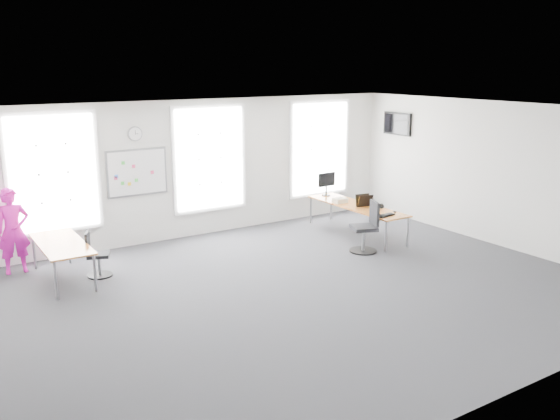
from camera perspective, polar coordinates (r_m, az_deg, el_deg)
floor at (r=10.14m, az=1.86°, el=-7.71°), size 10.00×10.00×0.00m
ceiling at (r=9.46m, az=2.01°, el=9.45°), size 10.00×10.00×0.00m
wall_back at (r=13.11m, az=-8.03°, el=3.96°), size 10.00×0.00×10.00m
wall_front at (r=6.91m, az=21.16°, el=-5.93°), size 10.00×0.00×10.00m
wall_right at (r=13.13m, az=20.26°, el=3.25°), size 0.00×10.00×10.00m
window_left at (r=12.14m, az=-20.99°, el=3.33°), size 1.60×0.06×2.20m
window_mid at (r=13.18m, az=-6.82°, el=4.93°), size 1.60×0.06×2.20m
window_right at (r=14.72m, az=3.79°, el=5.93°), size 1.60×0.06×2.20m
desk_right at (r=13.31m, az=7.37°, el=0.28°), size 0.73×2.75×0.67m
desk_left at (r=11.08m, az=-20.28°, el=-3.26°), size 0.75×1.88×0.69m
chair_right at (r=12.14m, az=8.34°, el=-1.90°), size 0.61×0.61×1.05m
chair_left at (r=11.16m, az=-17.30°, el=-4.31°), size 0.49×0.49×0.84m
person at (r=11.77m, az=-24.29°, el=-1.84°), size 0.58×0.38×1.58m
whiteboard at (r=12.59m, az=-13.58°, el=3.53°), size 1.20×0.03×0.90m
wall_clock at (r=12.47m, az=-13.79°, el=7.14°), size 0.30×0.04×0.30m
tv at (r=14.97m, az=11.22°, el=8.15°), size 0.06×0.90×0.55m
keyboard at (r=12.45m, az=10.14°, el=-0.52°), size 0.47×0.25×0.02m
mouse at (r=12.75m, az=10.97°, el=-0.18°), size 0.09×0.11×0.04m
lens_cap at (r=12.86m, az=9.48°, el=-0.06°), size 0.07×0.07×0.01m
headphones at (r=13.01m, az=9.50°, el=0.32°), size 0.20×0.10×0.11m
laptop_sleeve at (r=13.15m, az=8.08°, el=0.90°), size 0.35×0.24×0.28m
paper_stack at (r=13.49m, az=5.80°, el=0.92°), size 0.30×0.23×0.10m
monitor at (r=14.13m, az=4.51°, el=2.72°), size 0.50×0.20×0.55m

